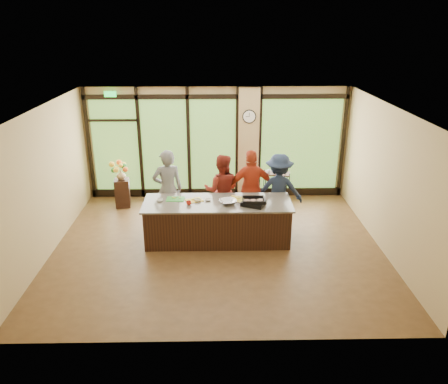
{
  "coord_description": "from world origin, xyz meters",
  "views": [
    {
      "loc": [
        -0.03,
        -8.38,
        4.55
      ],
      "look_at": [
        0.14,
        0.4,
        1.11
      ],
      "focal_mm": 35.0,
      "sensor_mm": 36.0,
      "label": 1
    }
  ],
  "objects_px": {
    "island_base": "(218,222)",
    "cook_left": "(168,190)",
    "cook_right": "(278,190)",
    "bar_cart": "(276,183)",
    "flower_stand": "(123,193)",
    "roasting_pan": "(253,203)"
  },
  "relations": [
    {
      "from": "cook_right",
      "to": "flower_stand",
      "type": "height_order",
      "value": "cook_right"
    },
    {
      "from": "cook_left",
      "to": "bar_cart",
      "type": "xyz_separation_m",
      "value": [
        2.71,
        1.44,
        -0.39
      ]
    },
    {
      "from": "roasting_pan",
      "to": "bar_cart",
      "type": "height_order",
      "value": "roasting_pan"
    },
    {
      "from": "island_base",
      "to": "cook_left",
      "type": "distance_m",
      "value": 1.43
    },
    {
      "from": "roasting_pan",
      "to": "flower_stand",
      "type": "height_order",
      "value": "roasting_pan"
    },
    {
      "from": "roasting_pan",
      "to": "flower_stand",
      "type": "xyz_separation_m",
      "value": [
        -3.24,
        2.17,
        -0.59
      ]
    },
    {
      "from": "island_base",
      "to": "roasting_pan",
      "type": "height_order",
      "value": "roasting_pan"
    },
    {
      "from": "cook_left",
      "to": "flower_stand",
      "type": "height_order",
      "value": "cook_left"
    },
    {
      "from": "cook_left",
      "to": "roasting_pan",
      "type": "xyz_separation_m",
      "value": [
        1.9,
        -0.88,
        0.01
      ]
    },
    {
      "from": "cook_right",
      "to": "roasting_pan",
      "type": "height_order",
      "value": "cook_right"
    },
    {
      "from": "cook_right",
      "to": "roasting_pan",
      "type": "distance_m",
      "value": 1.21
    },
    {
      "from": "roasting_pan",
      "to": "cook_left",
      "type": "bearing_deg",
      "value": 179.88
    },
    {
      "from": "cook_right",
      "to": "bar_cart",
      "type": "bearing_deg",
      "value": -90.3
    },
    {
      "from": "cook_left",
      "to": "cook_right",
      "type": "relative_size",
      "value": 1.09
    },
    {
      "from": "island_base",
      "to": "bar_cart",
      "type": "relative_size",
      "value": 3.33
    },
    {
      "from": "flower_stand",
      "to": "cook_left",
      "type": "bearing_deg",
      "value": -51.49
    },
    {
      "from": "cook_right",
      "to": "flower_stand",
      "type": "distance_m",
      "value": 4.11
    },
    {
      "from": "island_base",
      "to": "flower_stand",
      "type": "bearing_deg",
      "value": 141.28
    },
    {
      "from": "cook_right",
      "to": "flower_stand",
      "type": "bearing_deg",
      "value": -10.98
    },
    {
      "from": "island_base",
      "to": "cook_left",
      "type": "bearing_deg",
      "value": 148.33
    },
    {
      "from": "cook_left",
      "to": "cook_right",
      "type": "xyz_separation_m",
      "value": [
        2.57,
        0.12,
        -0.08
      ]
    },
    {
      "from": "cook_left",
      "to": "bar_cart",
      "type": "bearing_deg",
      "value": -164.92
    }
  ]
}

